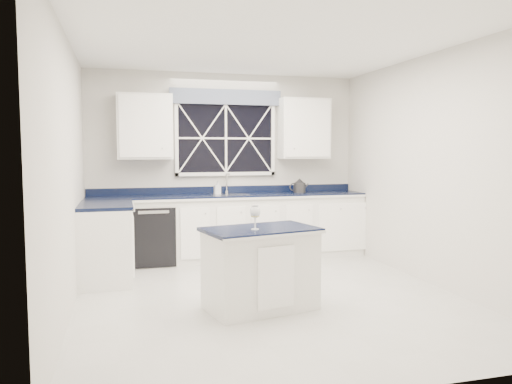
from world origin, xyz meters
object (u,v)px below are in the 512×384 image
object	(u,v)px
island	(260,268)
soap_bottle	(217,187)
wine_glass	(255,213)
dishwasher	(153,234)
faucet	(227,183)
kettle	(299,186)

from	to	relation	value
island	soap_bottle	size ratio (longest dim) A/B	6.28
wine_glass	island	bearing A→B (deg)	49.00
dishwasher	faucet	bearing A→B (deg)	10.02
wine_glass	soap_bottle	size ratio (longest dim) A/B	1.24
soap_bottle	wine_glass	bearing A→B (deg)	-92.64
faucet	island	xyz separation A→B (m)	(-0.19, -2.51, -0.69)
island	wine_glass	xyz separation A→B (m)	(-0.08, -0.09, 0.57)
faucet	island	size ratio (longest dim) A/B	0.25
kettle	wine_glass	bearing A→B (deg)	-115.25
dishwasher	soap_bottle	xyz separation A→B (m)	(0.95, 0.14, 0.63)
kettle	soap_bottle	distance (m)	1.24
soap_bottle	dishwasher	bearing A→B (deg)	-171.60
dishwasher	kettle	world-z (taller)	kettle
dishwasher	wine_glass	size ratio (longest dim) A/B	3.46
wine_glass	soap_bottle	distance (m)	2.55
faucet	kettle	size ratio (longest dim) A/B	1.01
dishwasher	kettle	xyz separation A→B (m)	(2.18, 0.04, 0.63)
dishwasher	island	distance (m)	2.49
wine_glass	soap_bottle	bearing A→B (deg)	87.36
kettle	wine_glass	world-z (taller)	kettle
kettle	soap_bottle	bearing A→B (deg)	178.86
soap_bottle	faucet	bearing A→B (deg)	19.49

